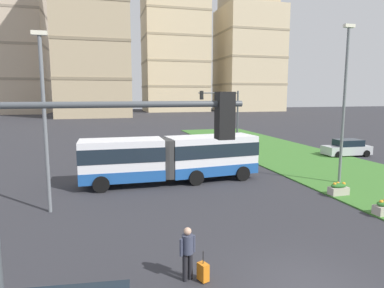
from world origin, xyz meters
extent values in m
plane|color=#2D2D33|center=(0.00, 0.00, 0.00)|extent=(260.00, 260.00, 0.00)
cube|color=#3D752D|center=(11.65, 10.00, 0.04)|extent=(10.00, 70.00, 0.08)
cube|color=white|center=(1.39, 13.51, 1.73)|extent=(6.21, 3.07, 2.55)
cube|color=#1E519E|center=(1.39, 13.51, 0.80)|extent=(6.23, 3.09, 0.70)
cube|color=#19232D|center=(1.39, 13.51, 2.15)|extent=(6.26, 3.11, 0.90)
cube|color=white|center=(-4.70, 13.26, 1.73)|extent=(5.24, 2.57, 2.55)
cube|color=#1E519E|center=(-4.70, 13.26, 0.80)|extent=(5.26, 2.59, 0.70)
cube|color=#19232D|center=(-4.70, 13.26, 2.15)|extent=(5.28, 2.61, 0.90)
cylinder|color=#383838|center=(-1.60, 13.22, 1.72)|extent=(2.40, 2.40, 2.45)
cylinder|color=black|center=(3.06, 14.93, 0.50)|extent=(1.02, 0.38, 1.00)
cylinder|color=black|center=(3.30, 12.44, 0.50)|extent=(1.02, 0.38, 1.00)
cylinder|color=black|center=(-0.32, 14.60, 0.50)|extent=(1.02, 0.38, 1.00)
cylinder|color=black|center=(-0.08, 12.11, 0.50)|extent=(1.02, 0.38, 1.00)
cylinder|color=black|center=(-5.98, 14.53, 0.50)|extent=(1.00, 0.29, 1.00)
cylinder|color=black|center=(-6.01, 12.03, 0.50)|extent=(1.00, 0.29, 1.00)
sphere|color=#F9EFC6|center=(4.31, 14.70, 0.80)|extent=(0.24, 0.24, 0.24)
sphere|color=#F9EFC6|center=(4.48, 12.90, 0.80)|extent=(0.24, 0.24, 0.24)
cube|color=#B7BABF|center=(16.65, 18.57, 0.58)|extent=(4.47, 1.97, 0.80)
cube|color=black|center=(16.80, 18.56, 1.28)|extent=(2.44, 1.77, 0.60)
cylinder|color=black|center=(15.11, 17.73, 0.32)|extent=(0.65, 0.25, 0.64)
cylinder|color=black|center=(15.19, 19.53, 0.32)|extent=(0.65, 0.25, 0.64)
cylinder|color=black|center=(18.11, 17.61, 0.32)|extent=(0.65, 0.25, 0.64)
cylinder|color=black|center=(18.18, 19.41, 0.32)|extent=(0.65, 0.25, 0.64)
cylinder|color=black|center=(-3.32, 1.35, 0.45)|extent=(0.16, 0.16, 0.90)
cylinder|color=black|center=(-3.51, 1.28, 0.45)|extent=(0.16, 0.16, 0.90)
cylinder|color=#383D51|center=(-3.42, 1.32, 1.20)|extent=(0.36, 0.36, 0.60)
sphere|color=tan|center=(-3.42, 1.32, 1.62)|extent=(0.24, 0.24, 0.24)
cylinder|color=#383D51|center=(-3.19, 1.40, 1.15)|extent=(0.10, 0.10, 0.55)
cylinder|color=#383D51|center=(-3.64, 1.23, 1.15)|extent=(0.10, 0.10, 0.55)
cube|color=orange|center=(-2.97, 1.12, 0.31)|extent=(0.35, 0.42, 0.56)
cylinder|color=black|center=(-2.97, 1.12, 0.80)|extent=(0.03, 0.03, 0.40)
sphere|color=orange|center=(6.97, 4.38, 0.72)|extent=(0.20, 0.20, 0.20)
cube|color=#B7AD9E|center=(7.25, 7.75, 0.30)|extent=(1.10, 0.56, 0.44)
ellipsoid|color=#2D6B28|center=(7.25, 7.75, 0.62)|extent=(0.99, 0.50, 0.28)
sphere|color=orange|center=(6.97, 7.75, 0.72)|extent=(0.20, 0.20, 0.20)
sphere|color=orange|center=(7.25, 7.83, 0.72)|extent=(0.20, 0.20, 0.20)
sphere|color=orange|center=(7.53, 7.69, 0.72)|extent=(0.20, 0.20, 0.20)
cylinder|color=#474C51|center=(-5.53, -3.00, 5.68)|extent=(3.94, 0.10, 0.10)
cube|color=black|center=(-3.86, -3.00, 5.48)|extent=(0.28, 0.28, 0.80)
sphere|color=red|center=(-3.86, -3.00, 5.73)|extent=(0.16, 0.16, 0.16)
sphere|color=yellow|center=(-3.86, -3.00, 5.47)|extent=(0.16, 0.16, 0.16)
sphere|color=green|center=(-3.86, -3.00, 5.21)|extent=(0.16, 0.16, 0.16)
cylinder|color=#474C51|center=(6.85, 22.00, 3.08)|extent=(0.16, 0.16, 6.16)
cylinder|color=#474C51|center=(4.89, 22.00, 5.96)|extent=(3.92, 0.10, 0.10)
cube|color=black|center=(3.23, 22.00, 5.76)|extent=(0.28, 0.28, 0.80)
sphere|color=red|center=(3.23, 22.00, 6.01)|extent=(0.16, 0.16, 0.16)
sphere|color=yellow|center=(3.23, 22.00, 5.75)|extent=(0.16, 0.16, 0.16)
sphere|color=green|center=(3.23, 22.00, 5.49)|extent=(0.16, 0.16, 0.16)
cylinder|color=slate|center=(-8.50, 9.20, 4.28)|extent=(0.18, 0.18, 8.55)
cube|color=white|center=(-8.50, 9.20, 8.65)|extent=(0.70, 0.28, 0.20)
cylinder|color=slate|center=(9.15, 10.09, 4.96)|extent=(0.18, 0.18, 9.92)
cube|color=white|center=(9.15, 10.09, 10.02)|extent=(0.70, 0.28, 0.20)
cube|color=#C6B299|center=(-30.00, 107.78, 24.75)|extent=(17.13, 16.93, 49.51)
cube|color=gray|center=(-30.00, 107.78, 10.25)|extent=(17.33, 17.13, 0.70)
cube|color=gray|center=(-30.00, 107.78, 20.15)|extent=(17.33, 17.13, 0.70)
cube|color=gray|center=(-30.00, 107.78, 30.05)|extent=(17.33, 17.13, 0.70)
cube|color=tan|center=(-7.38, 86.40, 23.01)|extent=(18.52, 18.50, 46.02)
cube|color=#85765B|center=(-7.38, 86.40, 9.55)|extent=(18.72, 18.70, 0.70)
cube|color=#85765B|center=(-7.38, 86.40, 18.76)|extent=(18.72, 18.70, 0.70)
cube|color=#85765B|center=(-7.38, 86.40, 27.96)|extent=(18.72, 18.70, 0.70)
cube|color=beige|center=(19.59, 108.78, 20.33)|extent=(21.11, 16.63, 40.66)
cube|color=#9C8D6E|center=(19.59, 108.78, 8.48)|extent=(21.31, 16.83, 0.70)
cube|color=#9C8D6E|center=(19.59, 108.78, 16.62)|extent=(21.31, 16.83, 0.70)
cube|color=#9C8D6E|center=(19.59, 108.78, 24.75)|extent=(21.31, 16.83, 0.70)
cube|color=#9C8D6E|center=(19.59, 108.78, 32.88)|extent=(21.31, 16.83, 0.70)
cube|color=beige|center=(46.05, 106.53, 17.89)|extent=(20.31, 19.99, 35.79)
cube|color=#9C8D6E|center=(46.05, 106.53, 9.30)|extent=(20.51, 20.19, 0.70)
cube|color=#9C8D6E|center=(46.05, 106.53, 18.24)|extent=(20.51, 20.19, 0.70)
cube|color=#9C8D6E|center=(46.05, 106.53, 27.19)|extent=(20.51, 20.19, 0.70)
cube|color=tan|center=(46.22, 109.16, 25.67)|extent=(15.50, 19.84, 51.35)
cube|color=#85765B|center=(46.22, 109.16, 8.91)|extent=(15.70, 20.04, 0.70)
cube|color=#85765B|center=(46.22, 109.16, 17.47)|extent=(15.70, 20.04, 0.70)
cube|color=#85765B|center=(46.22, 109.16, 26.02)|extent=(15.70, 20.04, 0.70)
cube|color=#85765B|center=(46.22, 109.16, 34.58)|extent=(15.70, 20.04, 0.70)
camera|label=1|loc=(-5.89, -8.40, 5.83)|focal=31.76mm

